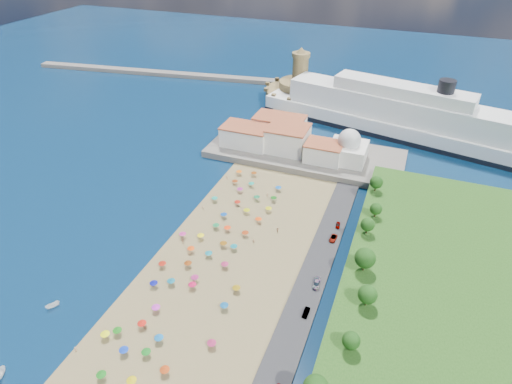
% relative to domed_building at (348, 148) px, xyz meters
% --- Properties ---
extents(ground, '(700.00, 700.00, 0.00)m').
position_rel_domed_building_xyz_m(ground, '(-30.00, -71.00, -8.97)').
color(ground, '#071938').
rests_on(ground, ground).
extents(terrace, '(90.00, 36.00, 3.00)m').
position_rel_domed_building_xyz_m(terrace, '(-20.00, 2.00, -7.47)').
color(terrace, '#59544C').
rests_on(terrace, ground).
extents(jetty, '(18.00, 70.00, 2.40)m').
position_rel_domed_building_xyz_m(jetty, '(-42.00, 37.00, -7.77)').
color(jetty, '#59544C').
rests_on(jetty, ground).
extents(breakwater, '(199.03, 34.77, 2.60)m').
position_rel_domed_building_xyz_m(breakwater, '(-140.00, 82.00, -7.67)').
color(breakwater, '#59544C').
rests_on(breakwater, ground).
extents(waterfront_buildings, '(57.00, 29.00, 11.00)m').
position_rel_domed_building_xyz_m(waterfront_buildings, '(-33.05, 2.64, -1.10)').
color(waterfront_buildings, silver).
rests_on(waterfront_buildings, terrace).
extents(domed_building, '(16.00, 16.00, 15.00)m').
position_rel_domed_building_xyz_m(domed_building, '(0.00, 0.00, 0.00)').
color(domed_building, silver).
rests_on(domed_building, terrace).
extents(fortress, '(40.00, 40.00, 32.40)m').
position_rel_domed_building_xyz_m(fortress, '(-42.00, 67.00, -2.29)').
color(fortress, olive).
rests_on(fortress, ground).
extents(cruise_ship, '(147.24, 51.74, 31.89)m').
position_rel_domed_building_xyz_m(cruise_ship, '(17.02, 42.96, 0.47)').
color(cruise_ship, black).
rests_on(cruise_ship, ground).
extents(beach_parasols, '(31.98, 113.50, 2.20)m').
position_rel_domed_building_xyz_m(beach_parasols, '(-31.11, -81.60, -6.83)').
color(beach_parasols, gray).
rests_on(beach_parasols, beach).
extents(beachgoers, '(34.09, 93.70, 1.83)m').
position_rel_domed_building_xyz_m(beachgoers, '(-31.46, -69.14, -7.86)').
color(beachgoers, tan).
rests_on(beachgoers, beach).
extents(moored_boats, '(7.61, 26.69, 1.74)m').
position_rel_domed_building_xyz_m(moored_boats, '(-61.13, -125.91, -8.14)').
color(moored_boats, white).
rests_on(moored_boats, ground).
extents(parked_cars, '(2.53, 72.32, 1.45)m').
position_rel_domed_building_xyz_m(parked_cars, '(6.00, -74.37, -7.61)').
color(parked_cars, gray).
rests_on(parked_cars, promenade).
extents(hillside_trees, '(11.80, 109.92, 8.00)m').
position_rel_domed_building_xyz_m(hillside_trees, '(17.53, -81.64, 1.18)').
color(hillside_trees, '#382314').
rests_on(hillside_trees, hillside).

